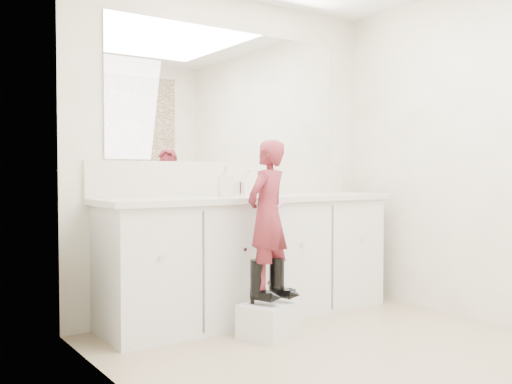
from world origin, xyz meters
TOP-DOWN VIEW (x-y plane):
  - floor at (0.00, 0.00)m, footprint 3.00×3.00m
  - wall_back at (0.00, 1.50)m, footprint 2.60×0.00m
  - wall_left at (-1.30, 0.00)m, footprint 0.00×3.00m
  - wall_right at (1.30, 0.00)m, footprint 0.00×3.00m
  - vanity_cabinet at (0.00, 1.23)m, footprint 2.20×0.55m
  - countertop at (0.00, 1.21)m, footprint 2.28×0.58m
  - backsplash at (0.00, 1.49)m, footprint 2.28×0.03m
  - mirror at (0.00, 1.49)m, footprint 2.00×0.02m
  - faucet at (0.00, 1.38)m, footprint 0.08×0.08m
  - cup at (0.18, 1.20)m, footprint 0.13×0.13m
  - soap_bottle at (-0.24, 1.18)m, footprint 0.12×0.12m
  - step_stool at (-0.19, 0.74)m, footprint 0.42×0.39m
  - boot_left at (-0.27, 0.75)m, footprint 0.17×0.22m
  - boot_right at (-0.12, 0.75)m, footprint 0.17×0.22m
  - toddler at (-0.19, 0.75)m, footprint 0.41×0.34m
  - toothbrush at (-0.12, 0.68)m, footprint 0.13×0.06m

SIDE VIEW (x-z plane):
  - floor at x=0.00m, z-range 0.00..0.00m
  - step_stool at x=-0.19m, z-range 0.00..0.22m
  - boot_left at x=-0.27m, z-range 0.22..0.50m
  - boot_right at x=-0.12m, z-range 0.22..0.50m
  - vanity_cabinet at x=0.00m, z-range 0.00..0.85m
  - toddler at x=-0.19m, z-range 0.32..1.27m
  - toothbrush at x=-0.12m, z-range 0.84..0.90m
  - countertop at x=0.00m, z-range 0.85..0.89m
  - cup at x=0.18m, z-range 0.89..0.99m
  - faucet at x=0.00m, z-range 0.89..0.99m
  - soap_bottle at x=-0.24m, z-range 0.89..1.10m
  - backsplash at x=0.00m, z-range 0.89..1.14m
  - wall_back at x=0.00m, z-range -0.10..2.50m
  - wall_left at x=-1.30m, z-range -0.30..2.70m
  - wall_right at x=1.30m, z-range -0.30..2.70m
  - mirror at x=0.00m, z-range 1.14..2.14m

